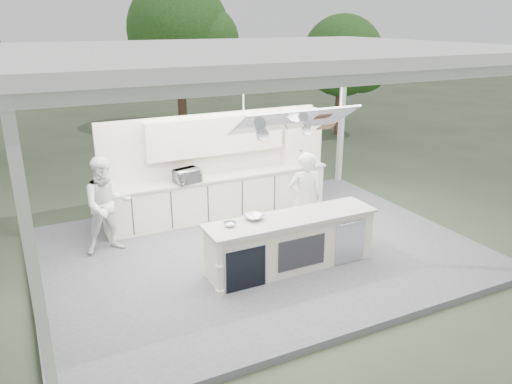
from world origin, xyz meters
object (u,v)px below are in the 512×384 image
head_chef (305,200)px  sous_chef (107,205)px  back_counter (220,195)px  demo_island (290,242)px

head_chef → sous_chef: 3.69m
back_counter → head_chef: bearing=-67.3°
head_chef → sous_chef: (-3.41, 1.39, -0.01)m
demo_island → head_chef: (0.70, 0.70, 0.45)m
demo_island → head_chef: head_chef is taller
demo_island → back_counter: 2.82m
back_counter → head_chef: head_chef is taller
head_chef → sous_chef: head_chef is taller
demo_island → back_counter: (-0.18, 2.81, 0.00)m
back_counter → head_chef: (0.88, -2.11, 0.45)m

